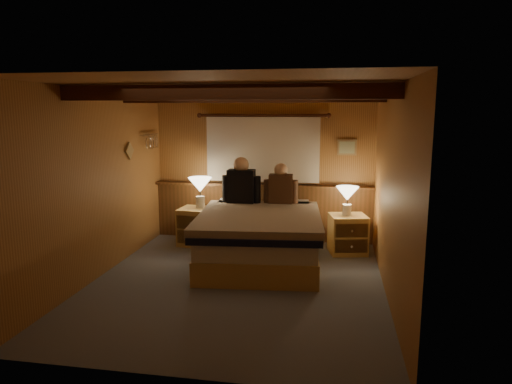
% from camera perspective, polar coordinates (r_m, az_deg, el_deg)
% --- Properties ---
extents(floor, '(4.20, 4.20, 0.00)m').
position_cam_1_polar(floor, '(5.82, -2.40, -11.25)').
color(floor, slate).
rests_on(floor, ground).
extents(ceiling, '(4.20, 4.20, 0.00)m').
position_cam_1_polar(ceiling, '(5.43, -2.59, 13.06)').
color(ceiling, '#B97C45').
rests_on(ceiling, wall_back).
extents(wall_back, '(3.60, 0.00, 3.60)m').
position_cam_1_polar(wall_back, '(7.55, 0.90, 3.09)').
color(wall_back, '#B47D40').
rests_on(wall_back, floor).
extents(wall_left, '(0.00, 4.20, 4.20)m').
position_cam_1_polar(wall_left, '(6.14, -19.15, 0.93)').
color(wall_left, '#B47D40').
rests_on(wall_left, floor).
extents(wall_right, '(0.00, 4.20, 4.20)m').
position_cam_1_polar(wall_right, '(5.42, 16.46, -0.08)').
color(wall_right, '#B47D40').
rests_on(wall_right, floor).
extents(wall_front, '(3.60, 0.00, 3.60)m').
position_cam_1_polar(wall_front, '(3.52, -9.78, -5.13)').
color(wall_front, '#B47D40').
rests_on(wall_front, floor).
extents(wainscot, '(3.60, 0.23, 0.94)m').
position_cam_1_polar(wainscot, '(7.60, 0.81, -2.32)').
color(wainscot, brown).
rests_on(wainscot, wall_back).
extents(curtain_window, '(2.18, 0.09, 1.11)m').
position_cam_1_polar(curtain_window, '(7.44, 0.82, 5.48)').
color(curtain_window, '#422010').
rests_on(curtain_window, wall_back).
extents(ceiling_beams, '(3.60, 1.65, 0.16)m').
position_cam_1_polar(ceiling_beams, '(5.57, -2.24, 12.06)').
color(ceiling_beams, '#422010').
rests_on(ceiling_beams, ceiling).
extents(coat_rail, '(0.05, 0.55, 0.24)m').
position_cam_1_polar(coat_rail, '(7.47, -12.97, 6.37)').
color(coat_rail, silver).
rests_on(coat_rail, wall_left).
extents(framed_print, '(0.30, 0.04, 0.25)m').
position_cam_1_polar(framed_print, '(7.40, 11.31, 5.49)').
color(framed_print, '#A58752').
rests_on(framed_print, wall_back).
extents(bed, '(1.82, 2.27, 0.73)m').
position_cam_1_polar(bed, '(6.44, 0.49, -5.60)').
color(bed, tan).
rests_on(bed, floor).
extents(nightstand_left, '(0.58, 0.53, 0.59)m').
position_cam_1_polar(nightstand_left, '(7.38, -7.37, -4.29)').
color(nightstand_left, tan).
rests_on(nightstand_left, floor).
extents(nightstand_right, '(0.62, 0.58, 0.58)m').
position_cam_1_polar(nightstand_right, '(7.02, 11.40, -5.19)').
color(nightstand_right, tan).
rests_on(nightstand_right, floor).
extents(lamp_left, '(0.38, 0.38, 0.49)m').
position_cam_1_polar(lamp_left, '(7.29, -7.01, 0.68)').
color(lamp_left, silver).
rests_on(lamp_left, nightstand_left).
extents(lamp_right, '(0.33, 0.33, 0.44)m').
position_cam_1_polar(lamp_right, '(6.88, 11.34, -0.41)').
color(lamp_right, silver).
rests_on(lamp_right, nightstand_right).
extents(person_left, '(0.60, 0.24, 0.73)m').
position_cam_1_polar(person_left, '(7.00, -1.85, 1.02)').
color(person_left, black).
rests_on(person_left, bed).
extents(person_right, '(0.53, 0.22, 0.64)m').
position_cam_1_polar(person_right, '(6.97, 3.12, 0.64)').
color(person_right, '#482C1C').
rests_on(person_right, bed).
extents(duffel_bag, '(0.56, 0.38, 0.38)m').
position_cam_1_polar(duffel_bag, '(7.50, -7.28, -5.09)').
color(duffel_bag, black).
rests_on(duffel_bag, floor).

